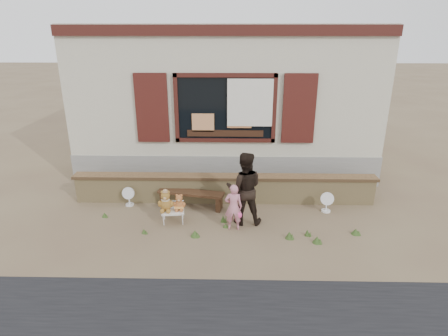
{
  "coord_description": "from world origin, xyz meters",
  "views": [
    {
      "loc": [
        0.17,
        -7.12,
        3.88
      ],
      "look_at": [
        0.0,
        0.6,
        1.0
      ],
      "focal_mm": 30.0,
      "sensor_mm": 36.0,
      "label": 1
    }
  ],
  "objects_px": {
    "teddy_bear_left": "(166,200)",
    "child": "(233,207)",
    "adult": "(244,188)",
    "folding_chair": "(173,211)",
    "teddy_bear_right": "(179,202)",
    "bench": "(191,196)"
  },
  "relations": [
    {
      "from": "adult",
      "to": "child",
      "type": "bearing_deg",
      "value": 52.86
    },
    {
      "from": "teddy_bear_right",
      "to": "adult",
      "type": "xyz_separation_m",
      "value": [
        1.36,
        0.01,
        0.32
      ]
    },
    {
      "from": "bench",
      "to": "teddy_bear_left",
      "type": "xyz_separation_m",
      "value": [
        -0.45,
        -0.74,
        0.23
      ]
    },
    {
      "from": "folding_chair",
      "to": "teddy_bear_right",
      "type": "bearing_deg",
      "value": -0.0
    },
    {
      "from": "folding_chair",
      "to": "teddy_bear_right",
      "type": "relative_size",
      "value": 1.42
    },
    {
      "from": "teddy_bear_left",
      "to": "adult",
      "type": "height_order",
      "value": "adult"
    },
    {
      "from": "bench",
      "to": "folding_chair",
      "type": "height_order",
      "value": "bench"
    },
    {
      "from": "teddy_bear_right",
      "to": "adult",
      "type": "bearing_deg",
      "value": -6.79
    },
    {
      "from": "teddy_bear_right",
      "to": "teddy_bear_left",
      "type": "bearing_deg",
      "value": 180.0
    },
    {
      "from": "teddy_bear_left",
      "to": "adult",
      "type": "xyz_separation_m",
      "value": [
        1.64,
        0.04,
        0.27
      ]
    },
    {
      "from": "bench",
      "to": "folding_chair",
      "type": "relative_size",
      "value": 3.03
    },
    {
      "from": "teddy_bear_left",
      "to": "teddy_bear_right",
      "type": "xyz_separation_m",
      "value": [
        0.28,
        0.03,
        -0.05
      ]
    },
    {
      "from": "teddy_bear_left",
      "to": "child",
      "type": "height_order",
      "value": "child"
    },
    {
      "from": "folding_chair",
      "to": "teddy_bear_left",
      "type": "height_order",
      "value": "teddy_bear_left"
    },
    {
      "from": "bench",
      "to": "teddy_bear_right",
      "type": "relative_size",
      "value": 4.3
    },
    {
      "from": "bench",
      "to": "teddy_bear_left",
      "type": "bearing_deg",
      "value": -108.98
    },
    {
      "from": "bench",
      "to": "child",
      "type": "height_order",
      "value": "child"
    },
    {
      "from": "child",
      "to": "bench",
      "type": "bearing_deg",
      "value": -45.53
    },
    {
      "from": "bench",
      "to": "child",
      "type": "xyz_separation_m",
      "value": [
        0.97,
        -0.98,
        0.21
      ]
    },
    {
      "from": "bench",
      "to": "adult",
      "type": "bearing_deg",
      "value": -18.11
    },
    {
      "from": "folding_chair",
      "to": "child",
      "type": "height_order",
      "value": "child"
    },
    {
      "from": "bench",
      "to": "teddy_bear_left",
      "type": "distance_m",
      "value": 0.89
    }
  ]
}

